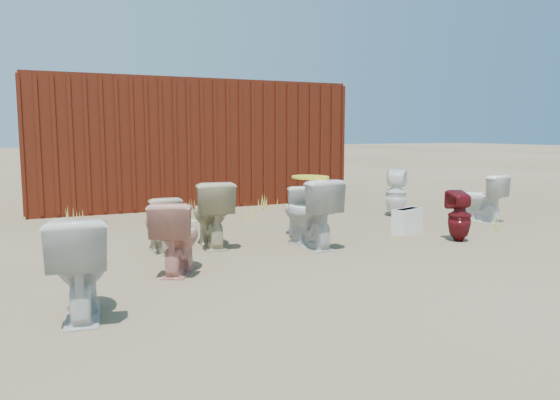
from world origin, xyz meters
name	(u,v)px	position (x,y,z in m)	size (l,w,h in m)	color
ground	(301,251)	(0.00, 0.00, 0.00)	(100.00, 100.00, 0.00)	brown
shipping_container	(185,143)	(0.00, 5.20, 1.20)	(6.00, 2.40, 2.40)	#43140B
toilet_front_a	(80,266)	(-2.61, -1.38, 0.40)	(0.45, 0.78, 0.80)	silver
toilet_front_pink	(177,237)	(-1.59, -0.37, 0.37)	(0.41, 0.73, 0.74)	tan
toilet_front_c	(298,210)	(0.40, 0.87, 0.35)	(0.40, 0.70, 0.71)	white
toilet_front_maroon	(459,216)	(2.15, -0.33, 0.33)	(0.30, 0.30, 0.66)	#5D1014
toilet_front_e	(481,198)	(3.60, 0.75, 0.38)	(0.42, 0.74, 0.76)	white
toilet_back_beige_left	(161,224)	(-1.53, 0.68, 0.33)	(0.37, 0.66, 0.67)	#C5B790
toilet_back_beige_right	(211,214)	(-0.89, 0.71, 0.41)	(0.46, 0.81, 0.83)	beige
toilet_back_yellowlid	(310,213)	(0.20, 0.15, 0.43)	(0.48, 0.84, 0.86)	silver
toilet_back_e	(396,193)	(2.70, 1.77, 0.40)	(0.36, 0.36, 0.79)	white
yellow_lid	(310,177)	(0.20, 0.15, 0.87)	(0.43, 0.54, 0.03)	yellow
loose_tank	(407,221)	(1.89, 0.41, 0.17)	(0.50, 0.20, 0.35)	white
loose_lid_near	(62,221)	(-2.47, 3.50, 0.01)	(0.38, 0.49, 0.02)	#C1B48C
loose_lid_far	(184,221)	(-0.71, 2.69, 0.01)	(0.36, 0.47, 0.02)	beige
weed_clump_a	(78,215)	(-2.25, 3.28, 0.13)	(0.36, 0.36, 0.26)	#AAAA44
weed_clump_b	(243,210)	(0.26, 2.60, 0.14)	(0.32, 0.32, 0.28)	#AAAA44
weed_clump_c	(316,202)	(1.82, 2.96, 0.15)	(0.36, 0.36, 0.30)	#AAAA44
weed_clump_d	(185,209)	(-0.58, 3.12, 0.15)	(0.30, 0.30, 0.29)	#AAAA44
weed_clump_e	(268,201)	(1.11, 3.50, 0.14)	(0.34, 0.34, 0.28)	#AAAA44
weed_clump_f	(497,223)	(3.24, 0.06, 0.10)	(0.28, 0.28, 0.21)	#AAAA44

